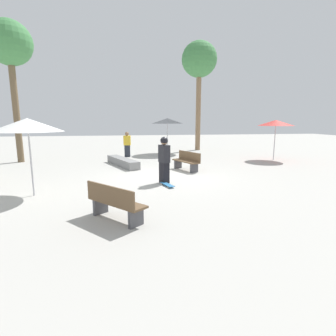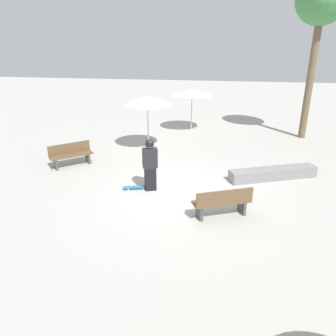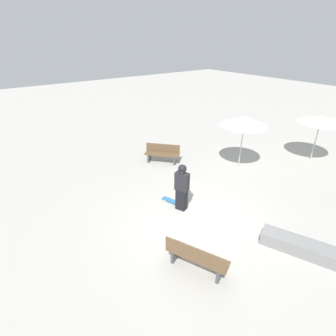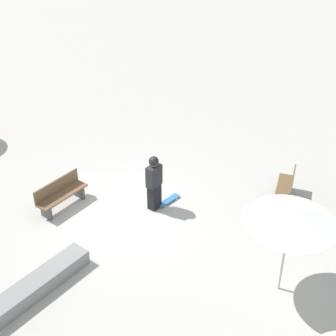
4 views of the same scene
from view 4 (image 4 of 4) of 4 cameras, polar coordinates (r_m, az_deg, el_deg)
name	(u,v)px [view 4 (image 4 of 4)]	position (r m, az deg, el deg)	size (l,w,h in m)	color
ground_plane	(125,215)	(13.30, -5.26, -5.72)	(60.00, 60.00, 0.00)	#B2AFA8
skater_main	(154,181)	(13.01, -1.71, -1.59)	(0.51, 0.40, 1.69)	black
skateboard	(169,200)	(13.71, 0.08, -3.96)	(0.82, 0.43, 0.07)	teal
concrete_ledge	(31,290)	(11.31, -16.36, -14.04)	(3.10, 1.67, 0.38)	gray
bench_near	(286,189)	(13.95, 14.20, -2.54)	(1.49, 1.39, 0.85)	#47474C
bench_far	(61,194)	(13.66, -12.93, -3.14)	(1.64, 1.04, 0.85)	#47474C
shade_umbrella_white	(291,215)	(10.07, 14.77, -5.53)	(2.02, 2.02, 2.33)	#B7B7BC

